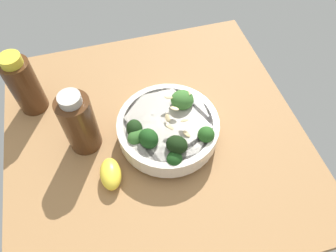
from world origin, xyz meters
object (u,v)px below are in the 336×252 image
object	(u,v)px
bowl_of_broccoli	(168,128)
bottle_tall	(24,85)
lemon_wedge	(111,174)
bottle_short	(79,123)

from	to	relation	value
bowl_of_broccoli	bottle_tall	xyz separation A→B (cm)	(16.39, 26.69, 3.39)
lemon_wedge	bowl_of_broccoli	bearing A→B (deg)	-65.10
bowl_of_broccoli	lemon_wedge	xyz separation A→B (cm)	(-6.05, 13.03, -1.81)
bowl_of_broccoli	bottle_short	size ratio (longest dim) A/B	1.40
lemon_wedge	bottle_short	bearing A→B (deg)	21.08
lemon_wedge	bottle_tall	xyz separation A→B (cm)	(22.44, 13.66, 5.21)
bowl_of_broccoli	bottle_short	xyz separation A→B (cm)	(3.53, 16.72, 3.34)
bottle_short	bottle_tall	bearing A→B (deg)	37.77
bottle_tall	bottle_short	world-z (taller)	same
bowl_of_broccoli	bottle_tall	world-z (taller)	bottle_tall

